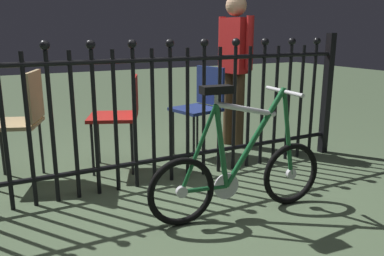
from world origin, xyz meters
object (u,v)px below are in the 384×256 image
object	(u,v)px
bicycle	(240,171)
chair_tan	(22,115)
chair_red	(122,112)
person_visitor	(235,59)
chair_navy	(202,102)

from	to	relation	value
bicycle	chair_tan	distance (m)	1.82
bicycle	chair_red	size ratio (longest dim) A/B	1.55
chair_red	person_visitor	bearing A→B (deg)	7.69
chair_red	person_visitor	size ratio (longest dim) A/B	0.53
chair_navy	chair_red	distance (m)	0.85
chair_tan	person_visitor	size ratio (longest dim) A/B	0.58
bicycle	chair_tan	size ratio (longest dim) A/B	1.42
person_visitor	chair_tan	bearing A→B (deg)	-177.40
chair_tan	bicycle	bearing A→B (deg)	-47.46
bicycle	chair_tan	world-z (taller)	chair_tan
chair_red	chair_navy	bearing A→B (deg)	4.48
chair_navy	chair_red	size ratio (longest dim) A/B	1.05
chair_red	person_visitor	distance (m)	1.37
person_visitor	bicycle	bearing A→B (deg)	-121.84
chair_tan	chair_red	bearing A→B (deg)	-5.67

